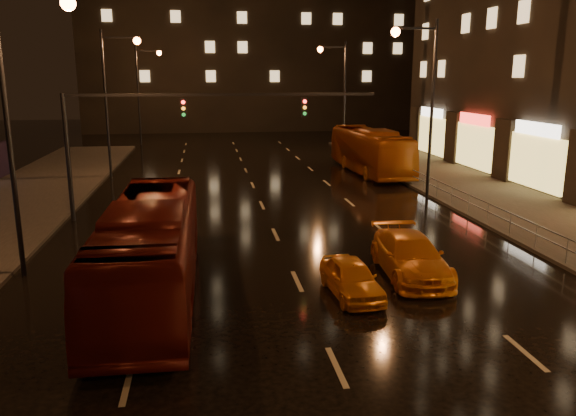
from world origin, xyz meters
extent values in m
plane|color=black|center=(0.00, 20.00, 0.00)|extent=(140.00, 140.00, 0.00)
cube|color=#38332D|center=(13.50, 15.00, 0.07)|extent=(7.00, 70.00, 0.15)
cylinder|color=black|center=(-9.60, 20.00, 3.10)|extent=(0.22, 0.22, 6.20)
cube|color=black|center=(-2.00, 20.00, 6.10)|extent=(15.20, 0.14, 0.14)
cube|color=black|center=(-4.00, 20.00, 5.45)|extent=(0.32, 0.18, 0.95)
cube|color=black|center=(2.00, 20.00, 5.45)|extent=(0.32, 0.18, 0.95)
sphere|color=#FF1E19|center=(-4.00, 19.88, 5.75)|extent=(0.18, 0.18, 0.18)
cylinder|color=#99999E|center=(10.20, 44.00, 0.65)|extent=(0.04, 0.04, 1.00)
cube|color=#99999E|center=(10.20, 18.00, 1.10)|extent=(0.05, 56.00, 0.05)
cube|color=#99999E|center=(10.20, 18.00, 0.70)|extent=(0.05, 56.00, 0.05)
imported|color=#5B120D|center=(-4.85, 9.40, 1.58)|extent=(2.76, 11.37, 3.16)
imported|color=#AA4D11|center=(9.00, 31.62, 1.63)|extent=(3.21, 11.78, 3.25)
imported|color=orange|center=(1.54, 8.49, 0.60)|extent=(1.65, 3.59, 1.19)
imported|color=orange|center=(4.10, 10.00, 0.72)|extent=(2.31, 5.10, 1.45)
camera|label=1|loc=(-3.03, -8.22, 6.97)|focal=35.00mm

